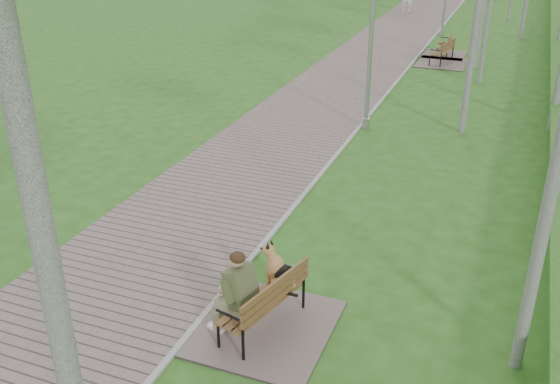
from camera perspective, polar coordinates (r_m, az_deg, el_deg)
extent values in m
plane|color=#2B5417|center=(12.26, -0.71, -3.84)|extent=(120.00, 120.00, 0.00)
cube|color=#72605C|center=(32.47, 11.16, 14.45)|extent=(3.50, 67.00, 0.04)
cube|color=#999993|center=(32.20, 14.30, 14.07)|extent=(0.10, 67.00, 0.05)
cube|color=#72605C|center=(9.77, -1.34, -12.30)|extent=(1.97, 2.18, 0.04)
cube|color=brown|center=(9.50, -1.65, -9.99)|extent=(0.88, 1.71, 0.04)
cube|color=brown|center=(9.21, -0.35, -9.05)|extent=(0.44, 1.60, 0.36)
cube|color=#72605C|center=(27.27, 14.74, 12.03)|extent=(1.68, 1.87, 0.04)
cube|color=brown|center=(27.19, 14.73, 12.87)|extent=(0.50, 1.42, 0.04)
cube|color=brown|center=(27.13, 15.27, 13.33)|extent=(0.12, 1.40, 0.31)
cube|color=#72605C|center=(25.84, 14.56, 11.33)|extent=(1.86, 2.07, 0.04)
cube|color=brown|center=(25.75, 14.55, 12.31)|extent=(0.74, 1.61, 0.04)
cube|color=brown|center=(25.62, 15.16, 12.82)|extent=(0.32, 1.53, 0.34)
cylinder|color=#999CA1|center=(17.93, 7.84, 6.22)|extent=(0.20, 0.20, 0.31)
cylinder|color=#999CA1|center=(17.29, 8.33, 13.72)|extent=(0.12, 0.12, 5.10)
cylinder|color=#999CA1|center=(31.15, 14.56, 13.87)|extent=(0.17, 0.17, 0.26)
cylinder|color=silver|center=(3.85, -20.42, -6.53)|extent=(0.16, 0.16, 8.14)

